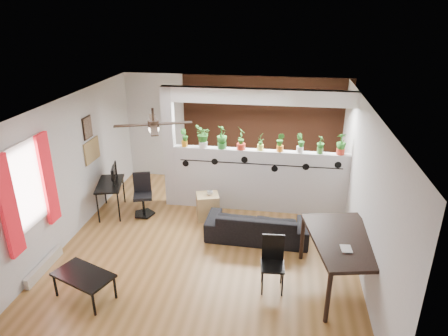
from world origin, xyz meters
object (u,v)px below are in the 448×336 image
(dining_table, at_px, (345,244))
(coffee_table, at_px, (83,277))
(potted_plant_8, at_px, (341,143))
(computer_desk, at_px, (110,186))
(potted_plant_1, at_px, (203,136))
(potted_plant_7, at_px, (321,144))
(potted_plant_2, at_px, (222,136))
(potted_plant_3, at_px, (241,137))
(potted_plant_6, at_px, (300,142))
(folding_chair, at_px, (273,258))
(sofa, at_px, (257,226))
(potted_plant_0, at_px, (184,137))
(ceiling_fan, at_px, (154,126))
(potted_plant_5, at_px, (280,141))
(potted_plant_4, at_px, (261,141))
(office_chair, at_px, (143,197))
(cube_shelf, at_px, (208,206))
(cup, at_px, (210,193))

(dining_table, relative_size, coffee_table, 1.72)
(potted_plant_8, height_order, computer_desk, potted_plant_8)
(potted_plant_1, bearing_deg, potted_plant_7, 0.00)
(potted_plant_7, distance_m, dining_table, 2.48)
(potted_plant_2, relative_size, potted_plant_3, 1.00)
(potted_plant_2, height_order, potted_plant_6, potted_plant_2)
(potted_plant_7, relative_size, potted_plant_8, 0.82)
(folding_chair, bearing_deg, coffee_table, -165.81)
(sofa, relative_size, dining_table, 1.04)
(potted_plant_1, relative_size, potted_plant_3, 0.98)
(potted_plant_1, height_order, coffee_table, potted_plant_1)
(potted_plant_6, relative_size, coffee_table, 0.38)
(potted_plant_0, relative_size, potted_plant_7, 1.03)
(ceiling_fan, height_order, potted_plant_5, ceiling_fan)
(potted_plant_4, distance_m, office_chair, 2.69)
(ceiling_fan, height_order, potted_plant_2, ceiling_fan)
(potted_plant_8, bearing_deg, sofa, -142.81)
(potted_plant_7, height_order, dining_table, potted_plant_7)
(potted_plant_3, height_order, sofa, potted_plant_3)
(potted_plant_2, xyz_separation_m, potted_plant_7, (1.98, 0.00, -0.06))
(potted_plant_0, height_order, potted_plant_8, potted_plant_8)
(potted_plant_3, relative_size, folding_chair, 0.55)
(potted_plant_2, xyz_separation_m, dining_table, (2.24, -2.34, -0.84))
(potted_plant_3, xyz_separation_m, potted_plant_7, (1.58, 0.00, -0.06))
(potted_plant_7, relative_size, folding_chair, 0.41)
(potted_plant_3, height_order, potted_plant_4, potted_plant_3)
(potted_plant_3, distance_m, potted_plant_7, 1.58)
(potted_plant_1, height_order, cube_shelf, potted_plant_1)
(ceiling_fan, distance_m, potted_plant_2, 2.10)
(computer_desk, bearing_deg, potted_plant_2, 15.05)
(potted_plant_3, xyz_separation_m, office_chair, (-1.96, -0.59, -1.21))
(computer_desk, bearing_deg, potted_plant_5, 10.01)
(ceiling_fan, height_order, folding_chair, ceiling_fan)
(potted_plant_1, relative_size, dining_table, 0.27)
(cup, distance_m, dining_table, 2.99)
(potted_plant_0, height_order, computer_desk, potted_plant_0)
(potted_plant_4, relative_size, sofa, 0.21)
(potted_plant_6, xyz_separation_m, potted_plant_7, (0.40, 0.00, -0.01))
(potted_plant_2, distance_m, dining_table, 3.35)
(potted_plant_3, relative_size, office_chair, 0.54)
(potted_plant_2, bearing_deg, cube_shelf, -110.47)
(potted_plant_0, bearing_deg, potted_plant_3, 0.00)
(potted_plant_3, xyz_separation_m, coffee_table, (-1.96, -3.20, -1.23))
(potted_plant_3, xyz_separation_m, potted_plant_6, (1.19, 0.00, -0.05))
(potted_plant_8, bearing_deg, computer_desk, -172.52)
(potted_plant_7, bearing_deg, potted_plant_6, -180.00)
(potted_plant_5, bearing_deg, potted_plant_7, 0.00)
(potted_plant_1, xyz_separation_m, potted_plant_2, (0.40, 0.00, 0.00))
(potted_plant_2, distance_m, potted_plant_6, 1.58)
(potted_plant_2, height_order, cube_shelf, potted_plant_2)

